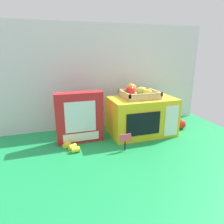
% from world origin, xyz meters
% --- Properties ---
extents(ground_plane, '(1.70, 1.70, 0.00)m').
position_xyz_m(ground_plane, '(0.00, 0.00, 0.00)').
color(ground_plane, '#198C47').
rests_on(ground_plane, ground).
extents(display_back_panel, '(1.61, 0.03, 0.73)m').
position_xyz_m(display_back_panel, '(0.00, 0.27, 0.37)').
color(display_back_panel, silver).
rests_on(display_back_panel, ground).
extents(toy_microwave, '(0.43, 0.27, 0.25)m').
position_xyz_m(toy_microwave, '(0.22, 0.02, 0.13)').
color(toy_microwave, yellow).
rests_on(toy_microwave, ground).
extents(food_groups_crate, '(0.23, 0.20, 0.09)m').
position_xyz_m(food_groups_crate, '(0.20, 0.04, 0.28)').
color(food_groups_crate, tan).
rests_on(food_groups_crate, toy_microwave).
extents(cookie_set_box, '(0.29, 0.08, 0.31)m').
position_xyz_m(cookie_set_box, '(-0.20, 0.02, 0.16)').
color(cookie_set_box, red).
rests_on(cookie_set_box, ground).
extents(price_sign, '(0.07, 0.01, 0.10)m').
position_xyz_m(price_sign, '(0.02, -0.19, 0.07)').
color(price_sign, black).
rests_on(price_sign, ground).
extents(loose_toy_banana, '(0.09, 0.12, 0.03)m').
position_xyz_m(loose_toy_banana, '(-0.27, -0.08, 0.02)').
color(loose_toy_banana, yellow).
rests_on(loose_toy_banana, ground).
extents(loose_toy_apple, '(0.07, 0.07, 0.07)m').
position_xyz_m(loose_toy_apple, '(0.54, 0.01, 0.04)').
color(loose_toy_apple, red).
rests_on(loose_toy_apple, ground).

